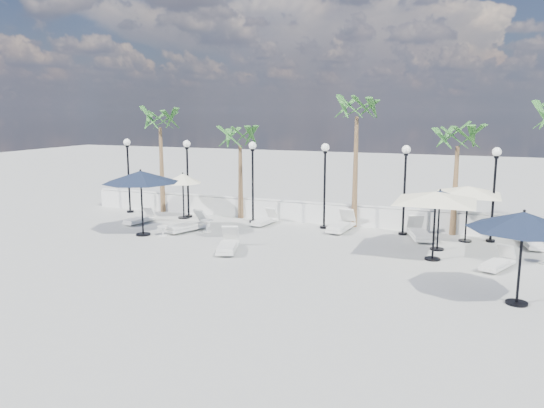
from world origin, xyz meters
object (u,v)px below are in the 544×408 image
(lounger_3, at_px, (265,220))
(lounger_5, at_px, (498,263))
(lounger_1, at_px, (228,245))
(lounger_2, at_px, (140,219))
(parasol_navy_left, at_px, (141,177))
(lounger_0, at_px, (188,226))
(parasol_navy_mid, at_px, (440,196))
(lounger_7, at_px, (531,242))
(lounger_6, at_px, (419,233))
(parasol_cream_small, at_px, (183,179))
(parasol_navy_right, at_px, (523,221))
(parasol_cream_sq_a, at_px, (436,192))
(lounger_4, at_px, (341,225))
(parasol_cream_sq_b, at_px, (468,186))

(lounger_3, height_order, lounger_5, lounger_5)
(lounger_1, distance_m, lounger_2, 6.81)
(parasol_navy_left, bearing_deg, lounger_3, 43.06)
(lounger_0, relative_size, parasol_navy_mid, 0.83)
(lounger_1, bearing_deg, lounger_7, 5.94)
(lounger_6, height_order, parasol_cream_small, parasol_cream_small)
(lounger_0, height_order, lounger_6, lounger_6)
(parasol_navy_mid, height_order, parasol_navy_right, parasol_navy_right)
(parasol_navy_mid, bearing_deg, lounger_7, 26.73)
(lounger_6, bearing_deg, parasol_cream_sq_a, -92.93)
(lounger_1, xyz_separation_m, lounger_4, (3.18, 4.90, 0.01))
(lounger_0, bearing_deg, parasol_cream_sq_b, 33.01)
(lounger_1, bearing_deg, lounger_0, 124.42)
(parasol_navy_right, bearing_deg, lounger_7, 82.49)
(parasol_cream_sq_b, bearing_deg, lounger_7, -1.35)
(lounger_6, bearing_deg, lounger_7, -15.17)
(parasol_navy_right, distance_m, parasol_cream_small, 16.25)
(lounger_4, bearing_deg, parasol_navy_right, -40.77)
(lounger_3, distance_m, lounger_7, 11.25)
(lounger_4, bearing_deg, parasol_navy_mid, -17.46)
(lounger_6, xyz_separation_m, parasol_cream_sq_b, (1.81, 0.22, 2.00))
(parasol_navy_mid, bearing_deg, parasol_cream_sq_a, -92.02)
(parasol_navy_left, xyz_separation_m, parasol_cream_sq_b, (12.90, 3.80, -0.24))
(lounger_0, bearing_deg, parasol_navy_right, 1.62)
(lounger_4, xyz_separation_m, parasol_cream_sq_b, (5.17, -0.02, 2.00))
(lounger_4, height_order, lounger_5, lounger_4)
(lounger_2, xyz_separation_m, lounger_4, (9.27, 1.87, 0.05))
(lounger_0, relative_size, parasol_cream_small, 0.95)
(lounger_1, bearing_deg, parasol_navy_left, 148.47)
(lounger_4, relative_size, parasol_cream_sq_a, 0.40)
(lounger_2, height_order, parasol_cream_small, parasol_cream_small)
(parasol_cream_small, bearing_deg, lounger_5, -14.31)
(lounger_5, bearing_deg, lounger_7, 93.30)
(lounger_5, xyz_separation_m, parasol_cream_sq_a, (-2.14, 0.38, 2.24))
(lounger_4, bearing_deg, lounger_5, -24.56)
(lounger_6, relative_size, parasol_navy_mid, 0.85)
(lounger_7, bearing_deg, parasol_cream_sq_b, 169.21)
(lounger_0, height_order, parasol_cream_small, parasol_cream_small)
(parasol_cream_sq_b, bearing_deg, lounger_2, -172.71)
(lounger_7, relative_size, parasol_navy_right, 0.64)
(lounger_1, relative_size, parasol_cream_small, 0.93)
(lounger_1, bearing_deg, parasol_cream_sq_a, -5.73)
(parasol_cream_sq_a, bearing_deg, lounger_4, 141.61)
(lounger_5, relative_size, parasol_cream_sq_b, 0.38)
(lounger_1, distance_m, lounger_4, 5.85)
(lounger_2, distance_m, parasol_cream_small, 2.85)
(lounger_2, xyz_separation_m, parasol_cream_small, (1.30, 1.85, 1.74))
(lounger_3, xyz_separation_m, parasol_cream_sq_b, (8.82, -0.02, 2.05))
(lounger_0, height_order, parasol_navy_left, parasol_navy_left)
(lounger_4, xyz_separation_m, parasol_navy_right, (6.68, -7.02, 2.07))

